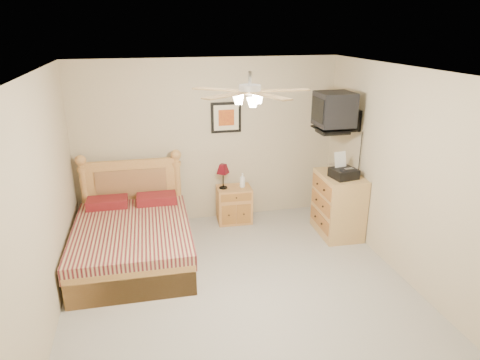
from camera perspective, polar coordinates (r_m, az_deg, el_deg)
The scene contains 17 objects.
floor at distance 5.07m, azimuth 0.51°, elevation -15.36°, with size 4.50×4.50×0.00m, color gray.
ceiling at distance 4.16m, azimuth 0.61°, elevation 14.03°, with size 4.00×4.50×0.04m, color white.
wall_back at distance 6.56m, azimuth -4.19°, elevation 5.08°, with size 4.00×0.04×2.50m, color #BDAD8B.
wall_front at distance 2.63m, azimuth 13.20°, elevation -20.34°, with size 4.00×0.04×2.50m, color #BDAD8B.
wall_left at distance 4.46m, azimuth -25.30°, elevation -4.18°, with size 0.04×4.50×2.50m, color #BDAD8B.
wall_right at distance 5.28m, azimuth 22.11°, elevation -0.10°, with size 0.04×4.50×2.50m, color #BDAD8B.
bed at distance 5.64m, azimuth -14.37°, elevation -5.00°, with size 1.44×1.89×1.22m, color #B97E3C, non-canonical shape.
nightstand at distance 6.71m, azimuth -0.79°, elevation -3.27°, with size 0.52×0.39×0.57m, color #C58C43.
table_lamp at distance 6.52m, azimuth -2.27°, elevation 0.50°, with size 0.21×0.21×0.39m, color #590913, non-canonical shape.
lotion_bottle at distance 6.58m, azimuth 0.32°, elevation -0.03°, with size 0.09×0.09×0.22m, color white.
framed_picture at distance 6.50m, azimuth -1.87°, elevation 8.34°, with size 0.46×0.04×0.46m, color black.
dresser at distance 6.42m, azimuth 12.97°, elevation -3.21°, with size 0.54×0.78×0.92m, color tan.
fax_machine at distance 6.09m, azimuth 13.74°, elevation 1.83°, with size 0.33×0.35×0.35m, color black, non-canonical shape.
magazine_lower at distance 6.46m, azimuth 12.56°, elevation 1.46°, with size 0.18×0.25×0.02m, color #B8AA96.
magazine_upper at distance 6.48m, azimuth 12.40°, elevation 1.72°, with size 0.19×0.26×0.02m, color gray.
wall_tv at distance 6.12m, azimuth 13.73°, elevation 8.86°, with size 0.56×0.46×0.58m, color black, non-canonical shape.
ceiling_fan at distance 3.98m, azimuth 1.31°, elevation 11.73°, with size 1.14×1.14×0.28m, color silver, non-canonical shape.
Camera 1 is at (-1.00, -4.01, 2.93)m, focal length 32.00 mm.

